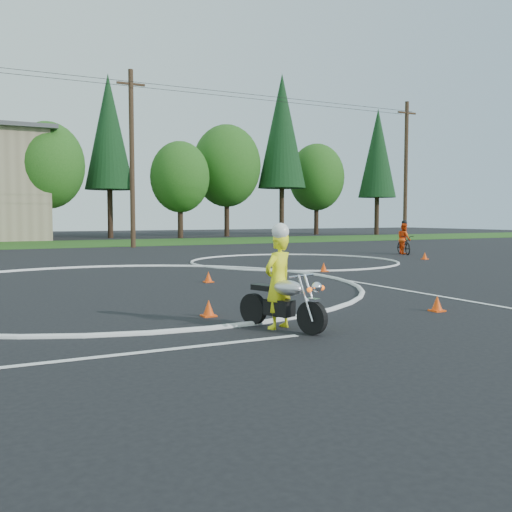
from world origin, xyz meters
name	(u,v)px	position (x,y,z in m)	size (l,w,h in m)	color
ground	(154,304)	(0.00, 0.00, 0.00)	(120.00, 120.00, 0.00)	black
grass_strip	(30,245)	(0.00, 27.00, 0.01)	(120.00, 10.00, 0.02)	#1E4714
course_markings	(184,278)	(2.17, 4.35, 0.01)	(19.05, 19.05, 0.12)	silver
primary_motorcycle	(283,302)	(1.05, -3.49, 0.44)	(0.78, 1.65, 0.91)	black
rider_primary_grp	(278,278)	(1.04, -3.37, 0.81)	(0.65, 0.54, 1.68)	#FEFF1A
rider_second_grp	(404,242)	(14.92, 9.56, 0.57)	(1.16, 1.77, 1.61)	black
traffic_cones	(272,277)	(3.96, 2.29, 0.14)	(17.74, 10.20, 0.30)	#FF4A0D
treeline	(205,160)	(14.78, 34.61, 6.62)	(38.20, 8.10, 14.52)	#382619
utility_poles	(132,156)	(5.00, 21.00, 5.20)	(41.60, 1.12, 10.00)	#473321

